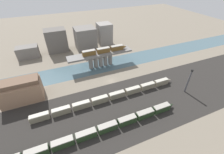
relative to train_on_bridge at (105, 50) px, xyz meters
name	(u,v)px	position (x,y,z in m)	size (l,w,h in m)	color
ground_plane	(111,81)	(-3.77, -20.12, -12.42)	(400.00, 400.00, 0.00)	#756B5B
railbed_yard	(128,106)	(-3.77, -44.12, -12.41)	(280.00, 42.00, 0.01)	#282623
river_water	(101,66)	(-3.77, 0.00, -12.41)	(320.00, 18.99, 0.01)	#47606B
bridge	(100,57)	(-3.77, 0.00, -4.87)	(47.23, 8.58, 10.71)	slate
train_on_bridge	(105,50)	(0.00, 0.00, 0.00)	(33.94, 3.05, 3.51)	brown
train_yard_near	(100,130)	(-22.82, -53.66, -10.65)	(81.49, 3.07, 3.60)	#23381E
train_yard_mid	(110,97)	(-10.54, -35.87, -10.63)	(83.90, 2.65, 3.63)	gray
warehouse_building	(21,91)	(-55.26, -17.23, -6.18)	(21.15, 11.40, 13.11)	#937056
signal_tower	(188,81)	(33.09, -46.93, -4.74)	(1.00, 0.95, 15.61)	#4C4C51
city_block_far_left	(28,52)	(-53.96, 35.73, -7.75)	(16.40, 9.26, 9.34)	slate
city_block_left	(56,40)	(-30.21, 38.95, -2.82)	(17.17, 12.24, 19.19)	#605B56
city_block_center	(85,38)	(-5.88, 34.68, -3.06)	(17.48, 15.58, 18.71)	slate
city_block_right	(104,34)	(13.50, 38.31, -2.84)	(12.50, 12.58, 19.15)	gray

